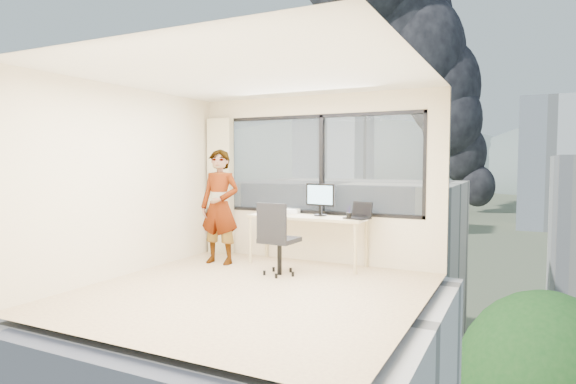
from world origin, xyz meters
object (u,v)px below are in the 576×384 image
Objects in this scene: desk at (307,240)px; handbag at (362,210)px; chair at (279,238)px; monitor at (320,199)px; laptop at (357,211)px; person at (220,207)px; game_console at (288,211)px.

handbag is (0.80, 0.19, 0.48)m from desk.
chair reaches higher than desk.
laptop is (0.63, -0.14, -0.14)m from monitor.
handbag reaches higher than desk.
chair is at bearing -122.02° from laptop.
laptop is at bearing 9.23° from person.
person is at bearing -119.78° from game_console.
desk is 4.98× the size of laptop.
person is at bearing 170.37° from chair.
handbag is (0.88, 0.96, 0.33)m from chair.
monitor is (0.25, 0.86, 0.48)m from chair.
laptop is at bearing 9.94° from game_console.
laptop is 0.23m from handbag.
monitor is 1.90× the size of handbag.
chair is 2.09× the size of monitor.
game_console is at bearing -178.46° from monitor.
desk is 5.93× the size of game_console.
laptop is 1.38× the size of handbag.
desk is at bearing 18.29° from person.
desk is 0.65m from monitor.
person is at bearing -148.72° from laptop.
monitor is (1.42, 0.60, 0.12)m from person.
game_console is (-0.59, 0.09, -0.21)m from monitor.
chair is (-0.08, -0.76, 0.14)m from desk.
laptop reaches higher than desk.
chair is at bearing -16.13° from person.
desk is 1.74× the size of chair.
person reaches higher than desk.
person is at bearing -158.60° from handbag.
monitor is 1.63× the size of game_console.
game_console is 1.25m from laptop.
game_console is 1.22m from handbag.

